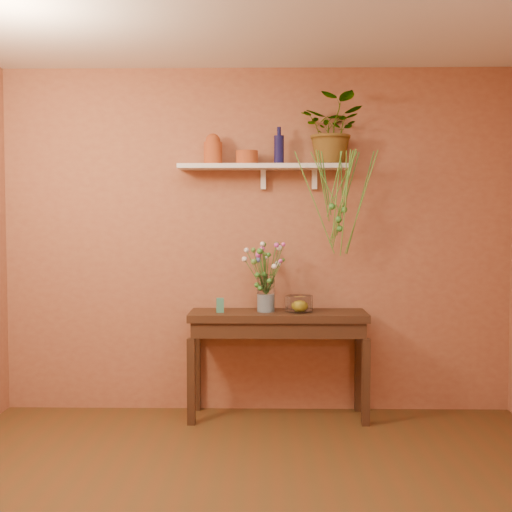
# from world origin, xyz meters

# --- Properties ---
(room) EXTENTS (4.04, 4.04, 2.70)m
(room) POSITION_xyz_m (0.00, 0.00, 1.35)
(room) COLOR #523016
(room) RESTS_ON ground
(sideboard) EXTENTS (1.34, 0.43, 0.81)m
(sideboard) POSITION_xyz_m (0.16, 1.76, 0.70)
(sideboard) COLOR #3E2215
(sideboard) RESTS_ON ground
(wall_shelf) EXTENTS (1.30, 0.24, 0.19)m
(wall_shelf) POSITION_xyz_m (0.06, 1.87, 1.92)
(wall_shelf) COLOR white
(wall_shelf) RESTS_ON room
(terracotta_jug) EXTENTS (0.17, 0.17, 0.24)m
(terracotta_jug) POSITION_xyz_m (-0.34, 1.87, 2.05)
(terracotta_jug) COLOR #9C4619
(terracotta_jug) RESTS_ON wall_shelf
(terracotta_pot) EXTENTS (0.18, 0.18, 0.10)m
(terracotta_pot) POSITION_xyz_m (-0.07, 1.86, 1.99)
(terracotta_pot) COLOR #9C4619
(terracotta_pot) RESTS_ON wall_shelf
(blue_bottle) EXTENTS (0.09, 0.09, 0.28)m
(blue_bottle) POSITION_xyz_m (0.17, 1.87, 2.05)
(blue_bottle) COLOR #121241
(blue_bottle) RESTS_ON wall_shelf
(spider_plant) EXTENTS (0.58, 0.55, 0.52)m
(spider_plant) POSITION_xyz_m (0.59, 1.88, 2.20)
(spider_plant) COLOR #357C2B
(spider_plant) RESTS_ON wall_shelf
(plant_fronds) EXTENTS (0.61, 0.31, 0.78)m
(plant_fronds) POSITION_xyz_m (0.62, 1.72, 1.64)
(plant_fronds) COLOR #357C2B
(plant_fronds) RESTS_ON wall_shelf
(glass_vase) EXTENTS (0.13, 0.13, 0.28)m
(glass_vase) POSITION_xyz_m (0.07, 1.77, 0.93)
(glass_vase) COLOR white
(glass_vase) RESTS_ON sideboard
(bouquet) EXTENTS (0.33, 0.41, 0.40)m
(bouquet) POSITION_xyz_m (0.06, 1.77, 1.20)
(bouquet) COLOR #386B28
(bouquet) RESTS_ON glass_vase
(glass_bowl) EXTENTS (0.21, 0.21, 0.12)m
(glass_bowl) POSITION_xyz_m (0.32, 1.76, 0.87)
(glass_bowl) COLOR white
(glass_bowl) RESTS_ON sideboard
(lemon) EXTENTS (0.09, 0.09, 0.09)m
(lemon) POSITION_xyz_m (0.33, 1.75, 0.86)
(lemon) COLOR yellow
(lemon) RESTS_ON glass_bowl
(carton) EXTENTS (0.06, 0.05, 0.11)m
(carton) POSITION_xyz_m (-0.27, 1.72, 0.87)
(carton) COLOR #276B81
(carton) RESTS_ON sideboard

